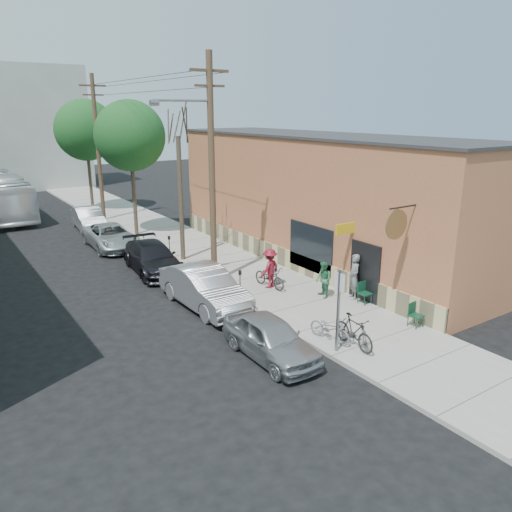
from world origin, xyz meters
TOP-DOWN VIEW (x-y plane):
  - ground at (0.00, 0.00)m, footprint 120.00×120.00m
  - sidewalk at (4.25, 11.00)m, footprint 4.50×58.00m
  - cafe_building at (8.99, 4.99)m, footprint 6.60×20.20m
  - sign_post at (2.35, -3.82)m, footprint 0.07×0.45m
  - parking_meter_near at (2.25, 1.98)m, footprint 0.14×0.14m
  - parking_meter_far at (2.25, 9.04)m, footprint 0.14×0.14m
  - utility_pole_near at (2.39, 4.55)m, footprint 3.57×0.28m
  - utility_pole_far at (2.45, 20.90)m, footprint 1.80×0.28m
  - tree_bare at (2.80, 8.57)m, footprint 0.24×0.24m
  - tree_leafy_mid at (2.80, 15.34)m, footprint 4.28×4.28m
  - tree_leafy_far at (2.80, 24.82)m, footprint 4.60×4.60m
  - patio_chair_a at (6.19, -1.33)m, footprint 0.51×0.51m
  - patio_chair_b at (6.08, -4.00)m, footprint 0.56×0.56m
  - patron_grey at (6.20, -0.66)m, footprint 0.71×0.83m
  - patron_green at (5.23, 0.15)m, footprint 0.78×0.89m
  - cyclist at (4.08, 2.43)m, footprint 1.30×0.98m
  - cyclist_bike at (4.08, 2.43)m, footprint 0.87×1.91m
  - parked_bike_a at (3.02, -3.92)m, footprint 0.65×1.88m
  - parked_bike_b at (2.70, -3.10)m, footprint 0.86×1.75m
  - car_0 at (0.45, -2.73)m, footprint 1.66×4.06m
  - car_1 at (0.75, 2.31)m, footprint 1.90×5.09m
  - car_2 at (0.80, 7.84)m, footprint 2.53×5.20m
  - car_3 at (0.51, 13.36)m, footprint 2.47×5.08m
  - car_4 at (0.80, 18.90)m, footprint 1.93×4.65m
  - bus at (-3.21, 26.53)m, footprint 2.70×11.35m

SIDE VIEW (x-z plane):
  - ground at x=0.00m, z-range 0.00..0.00m
  - sidewalk at x=4.25m, z-range 0.00..0.15m
  - patio_chair_a at x=6.19m, z-range 0.15..1.03m
  - patio_chair_b at x=6.08m, z-range 0.15..1.03m
  - parked_bike_b at x=2.70m, z-range 0.15..1.03m
  - cyclist_bike at x=4.08m, z-range 0.15..1.12m
  - car_0 at x=0.45m, z-range 0.00..1.38m
  - car_3 at x=0.51m, z-range 0.00..1.39m
  - parked_bike_a at x=3.02m, z-range 0.15..1.26m
  - car_2 at x=0.80m, z-range 0.00..1.46m
  - car_4 at x=0.80m, z-range 0.00..1.50m
  - car_1 at x=0.75m, z-range 0.00..1.66m
  - patron_green at x=5.23m, z-range 0.15..1.72m
  - parking_meter_near at x=2.25m, z-range 0.36..1.60m
  - parking_meter_far at x=2.25m, z-range 0.36..1.60m
  - cyclist at x=4.08m, z-range 0.15..1.93m
  - patron_grey at x=6.20m, z-range 0.15..2.08m
  - bus at x=-3.21m, z-range 0.00..3.16m
  - sign_post at x=2.35m, z-range 0.43..3.23m
  - cafe_building at x=8.99m, z-range 0.00..6.61m
  - tree_bare at x=2.80m, z-range 0.15..6.54m
  - utility_pole_far at x=2.45m, z-range 0.34..10.34m
  - utility_pole_near at x=2.39m, z-range 0.41..10.41m
  - tree_leafy_mid at x=2.80m, z-range 2.13..10.38m
  - tree_leafy_far at x=2.80m, z-range 2.06..10.51m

